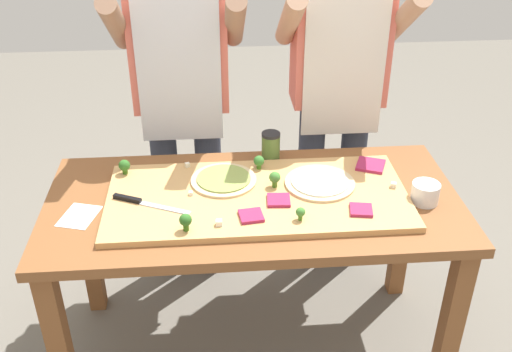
{
  "coord_description": "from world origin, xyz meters",
  "views": [
    {
      "loc": [
        -0.14,
        -1.84,
        1.96
      ],
      "look_at": [
        0.01,
        -0.01,
        0.87
      ],
      "focal_mm": 41.65,
      "sensor_mm": 36.0,
      "label": 1
    }
  ],
  "objects_px": {
    "cheese_crumble_b": "(191,193)",
    "cook_right": "(338,80)",
    "cheese_crumble_a": "(394,185)",
    "flour_cup": "(425,194)",
    "chefs_knife": "(140,202)",
    "pizza_slice_far_right": "(279,200)",
    "pizza_slice_center": "(361,210)",
    "sauce_jar": "(271,147)",
    "cook_left": "(181,85)",
    "pizza_whole_pesto_green": "(224,180)",
    "broccoli_floret_back_mid": "(259,161)",
    "pizza_whole_white_garlic": "(320,182)",
    "prep_table": "(253,223)",
    "broccoli_floret_front_right": "(275,178)",
    "broccoli_floret_center_right": "(301,213)",
    "broccoli_floret_front_left": "(186,221)",
    "cheese_crumble_c": "(187,165)",
    "pizza_slice_near_right": "(371,165)",
    "recipe_note": "(79,216)",
    "cheese_crumble_d": "(219,223)",
    "pizza_slice_far_left": "(251,216)",
    "broccoli_floret_center_left": "(124,166)"
  },
  "relations": [
    {
      "from": "cheese_crumble_b",
      "to": "cook_right",
      "type": "distance_m",
      "value": 0.87
    },
    {
      "from": "cheese_crumble_a",
      "to": "flour_cup",
      "type": "distance_m",
      "value": 0.12
    },
    {
      "from": "chefs_knife",
      "to": "pizza_slice_far_right",
      "type": "xyz_separation_m",
      "value": [
        0.5,
        -0.03,
        0.0
      ]
    },
    {
      "from": "flour_cup",
      "to": "cook_right",
      "type": "distance_m",
      "value": 0.69
    },
    {
      "from": "flour_cup",
      "to": "cheese_crumble_b",
      "type": "bearing_deg",
      "value": 174.82
    },
    {
      "from": "pizza_slice_center",
      "to": "sauce_jar",
      "type": "bearing_deg",
      "value": 122.51
    },
    {
      "from": "cook_left",
      "to": "pizza_whole_pesto_green",
      "type": "bearing_deg",
      "value": -70.61
    },
    {
      "from": "broccoli_floret_back_mid",
      "to": "cheese_crumble_a",
      "type": "height_order",
      "value": "broccoli_floret_back_mid"
    },
    {
      "from": "pizza_whole_white_garlic",
      "to": "cheese_crumble_b",
      "type": "relative_size",
      "value": 18.67
    },
    {
      "from": "prep_table",
      "to": "pizza_whole_white_garlic",
      "type": "xyz_separation_m",
      "value": [
        0.26,
        0.04,
        0.14
      ]
    },
    {
      "from": "broccoli_floret_front_right",
      "to": "cheese_crumble_a",
      "type": "relative_size",
      "value": 3.3
    },
    {
      "from": "broccoli_floret_center_right",
      "to": "broccoli_floret_front_right",
      "type": "bearing_deg",
      "value": 106.41
    },
    {
      "from": "broccoli_floret_back_mid",
      "to": "flour_cup",
      "type": "xyz_separation_m",
      "value": [
        0.59,
        -0.25,
        -0.02
      ]
    },
    {
      "from": "broccoli_floret_front_left",
      "to": "pizza_slice_center",
      "type": "bearing_deg",
      "value": 6.02
    },
    {
      "from": "pizza_whole_pesto_green",
      "to": "broccoli_floret_front_right",
      "type": "distance_m",
      "value": 0.2
    },
    {
      "from": "broccoli_floret_center_right",
      "to": "flour_cup",
      "type": "xyz_separation_m",
      "value": [
        0.48,
        0.11,
        -0.02
      ]
    },
    {
      "from": "pizza_slice_center",
      "to": "cheese_crumble_a",
      "type": "height_order",
      "value": "cheese_crumble_a"
    },
    {
      "from": "cheese_crumble_c",
      "to": "cook_left",
      "type": "distance_m",
      "value": 0.39
    },
    {
      "from": "broccoli_floret_back_mid",
      "to": "broccoli_floret_front_right",
      "type": "relative_size",
      "value": 0.88
    },
    {
      "from": "pizza_slice_near_right",
      "to": "recipe_note",
      "type": "relative_size",
      "value": 0.71
    },
    {
      "from": "pizza_slice_center",
      "to": "cheese_crumble_d",
      "type": "relative_size",
      "value": 3.81
    },
    {
      "from": "pizza_whole_pesto_green",
      "to": "pizza_slice_near_right",
      "type": "relative_size",
      "value": 2.37
    },
    {
      "from": "cheese_crumble_a",
      "to": "broccoli_floret_front_left",
      "type": "bearing_deg",
      "value": -164.55
    },
    {
      "from": "prep_table",
      "to": "broccoli_floret_center_right",
      "type": "xyz_separation_m",
      "value": [
        0.15,
        -0.18,
        0.17
      ]
    },
    {
      "from": "recipe_note",
      "to": "cook_right",
      "type": "xyz_separation_m",
      "value": [
        1.04,
        0.62,
        0.23
      ]
    },
    {
      "from": "flour_cup",
      "to": "cook_right",
      "type": "height_order",
      "value": "cook_right"
    },
    {
      "from": "pizza_slice_center",
      "to": "broccoli_floret_front_left",
      "type": "distance_m",
      "value": 0.61
    },
    {
      "from": "cheese_crumble_a",
      "to": "cheese_crumble_c",
      "type": "xyz_separation_m",
      "value": [
        -0.77,
        0.22,
        -0.0
      ]
    },
    {
      "from": "broccoli_floret_front_right",
      "to": "pizza_slice_far_left",
      "type": "bearing_deg",
      "value": -118.0
    },
    {
      "from": "recipe_note",
      "to": "cheese_crumble_a",
      "type": "bearing_deg",
      "value": 3.24
    },
    {
      "from": "prep_table",
      "to": "broccoli_floret_front_right",
      "type": "distance_m",
      "value": 0.2
    },
    {
      "from": "broccoli_floret_back_mid",
      "to": "sauce_jar",
      "type": "bearing_deg",
      "value": 61.24
    },
    {
      "from": "chefs_knife",
      "to": "pizza_slice_far_left",
      "type": "distance_m",
      "value": 0.41
    },
    {
      "from": "cook_left",
      "to": "pizza_slice_near_right",
      "type": "bearing_deg",
      "value": -27.55
    },
    {
      "from": "cheese_crumble_c",
      "to": "cheese_crumble_b",
      "type": "bearing_deg",
      "value": -85.61
    },
    {
      "from": "pizza_slice_far_left",
      "to": "cheese_crumble_d",
      "type": "distance_m",
      "value": 0.12
    },
    {
      "from": "pizza_slice_far_right",
      "to": "sauce_jar",
      "type": "height_order",
      "value": "sauce_jar"
    },
    {
      "from": "broccoli_floret_center_left",
      "to": "cheese_crumble_a",
      "type": "xyz_separation_m",
      "value": [
        1.01,
        -0.18,
        -0.03
      ]
    },
    {
      "from": "cheese_crumble_a",
      "to": "prep_table",
      "type": "bearing_deg",
      "value": 179.91
    },
    {
      "from": "pizza_whole_white_garlic",
      "to": "pizza_slice_far_left",
      "type": "bearing_deg",
      "value": -144.23
    },
    {
      "from": "pizza_slice_far_left",
      "to": "broccoli_floret_front_right",
      "type": "relative_size",
      "value": 1.27
    },
    {
      "from": "broccoli_floret_center_left",
      "to": "cheese_crumble_d",
      "type": "height_order",
      "value": "broccoli_floret_center_left"
    },
    {
      "from": "pizza_whole_pesto_green",
      "to": "cheese_crumble_b",
      "type": "bearing_deg",
      "value": -144.71
    },
    {
      "from": "pizza_slice_far_right",
      "to": "pizza_slice_center",
      "type": "distance_m",
      "value": 0.29
    },
    {
      "from": "pizza_slice_far_left",
      "to": "cheese_crumble_c",
      "type": "xyz_separation_m",
      "value": [
        -0.23,
        0.37,
        0.0
      ]
    },
    {
      "from": "cheese_crumble_a",
      "to": "cook_left",
      "type": "height_order",
      "value": "cook_left"
    },
    {
      "from": "pizza_whole_pesto_green",
      "to": "cheese_crumble_c",
      "type": "bearing_deg",
      "value": 138.84
    },
    {
      "from": "cheese_crumble_c",
      "to": "cheese_crumble_a",
      "type": "bearing_deg",
      "value": -15.63
    },
    {
      "from": "cheese_crumble_a",
      "to": "sauce_jar",
      "type": "bearing_deg",
      "value": 146.7
    },
    {
      "from": "pizza_slice_far_right",
      "to": "pizza_whole_white_garlic",
      "type": "bearing_deg",
      "value": 32.46
    }
  ]
}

